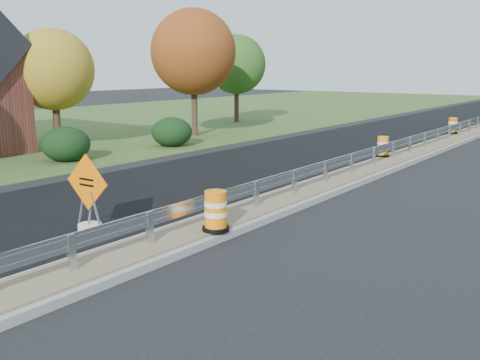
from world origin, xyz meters
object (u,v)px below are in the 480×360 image
Objects in this scene: caution_sign at (89,211)px; barrel_median_near at (216,212)px; barrel_median_mid at (383,147)px; barrel_median_far at (453,126)px.

caution_sign is 2.04× the size of barrel_median_near.
barrel_median_far is (0.00, 10.33, 0.03)m from barrel_median_mid.
barrel_median_mid is 10.33m from barrel_median_far.
barrel_median_mid is at bearing 78.28° from caution_sign.
barrel_median_far is at bearing 92.75° from barrel_median_near.
barrel_median_far is (-1.10, 22.93, -0.01)m from barrel_median_near.
barrel_median_near reaches higher than barrel_median_far.
barrel_median_mid is (1.88, 13.93, 0.15)m from caution_sign.
barrel_median_mid is at bearing 94.99° from barrel_median_near.
barrel_median_near is 1.03× the size of barrel_median_far.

